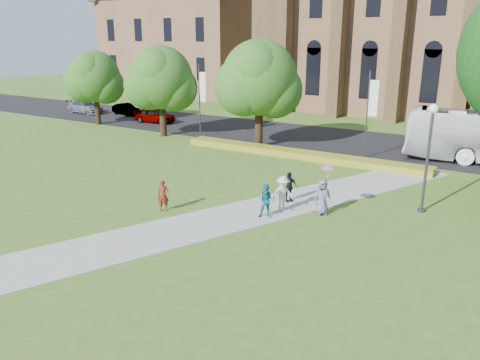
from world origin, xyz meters
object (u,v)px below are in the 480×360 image
Objects in this scene: car_0 at (154,115)px; pedestrian_0 at (163,196)px; streetlamp at (429,146)px; car_1 at (126,109)px; car_2 at (85,107)px.

pedestrian_0 is at bearing -141.36° from car_0.
streetlamp is 1.23× the size of car_0.
car_1 is 2.43× the size of pedestrian_0.
car_2 is 33.18m from pedestrian_0.
streetlamp reaches higher than car_2.
car_2 is (-10.51, 0.62, -0.04)m from car_0.
car_2 is at bearing 117.79° from car_1.
car_1 is 0.78× the size of car_2.
car_0 is at bearing 98.08° from pedestrian_0.
streetlamp is 3.44× the size of pedestrian_0.
car_2 reaches higher than car_1.
streetlamp is 12.81m from pedestrian_0.
streetlamp is 36.06m from car_1.
streetlamp is 40.06m from car_2.
car_0 reaches higher than car_1.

